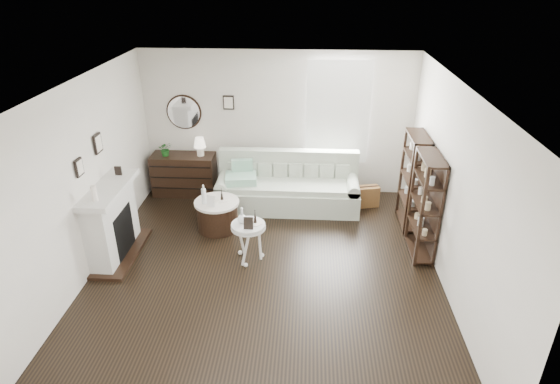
# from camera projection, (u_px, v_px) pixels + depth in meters

# --- Properties ---
(room) EXTENTS (5.50, 5.50, 5.50)m
(room) POSITION_uv_depth(u_px,v_px,m) (317.00, 113.00, 8.51)
(room) COLOR black
(room) RESTS_ON ground
(fireplace) EXTENTS (0.50, 1.40, 1.84)m
(fireplace) POSITION_uv_depth(u_px,v_px,m) (113.00, 224.00, 7.00)
(fireplace) COLOR silver
(fireplace) RESTS_ON ground
(shelf_unit_far) EXTENTS (0.30, 0.80, 1.60)m
(shelf_unit_far) POSITION_uv_depth(u_px,v_px,m) (413.00, 181.00, 7.75)
(shelf_unit_far) COLOR black
(shelf_unit_far) RESTS_ON ground
(shelf_unit_near) EXTENTS (0.30, 0.80, 1.60)m
(shelf_unit_near) POSITION_uv_depth(u_px,v_px,m) (425.00, 206.00, 6.94)
(shelf_unit_near) COLOR black
(shelf_unit_near) RESTS_ON ground
(sofa) EXTENTS (2.56, 0.88, 0.99)m
(sofa) POSITION_uv_depth(u_px,v_px,m) (288.00, 189.00, 8.54)
(sofa) COLOR #A9B5A2
(sofa) RESTS_ON ground
(quilt) EXTENTS (0.61, 0.52, 0.14)m
(quilt) POSITION_uv_depth(u_px,v_px,m) (241.00, 178.00, 8.36)
(quilt) COLOR #268B6E
(quilt) RESTS_ON sofa
(suitcase) EXTENTS (0.62, 0.33, 0.39)m
(suitcase) POSITION_uv_depth(u_px,v_px,m) (363.00, 197.00, 8.57)
(suitcase) COLOR brown
(suitcase) RESTS_ON ground
(dresser) EXTENTS (1.19, 0.51, 0.79)m
(dresser) POSITION_uv_depth(u_px,v_px,m) (184.00, 174.00, 8.98)
(dresser) COLOR black
(dresser) RESTS_ON ground
(table_lamp) EXTENTS (0.28, 0.28, 0.36)m
(table_lamp) POSITION_uv_depth(u_px,v_px,m) (200.00, 147.00, 8.70)
(table_lamp) COLOR #F3E4CC
(table_lamp) RESTS_ON dresser
(potted_plant) EXTENTS (0.30, 0.28, 0.27)m
(potted_plant) POSITION_uv_depth(u_px,v_px,m) (165.00, 149.00, 8.71)
(potted_plant) COLOR #18561A
(potted_plant) RESTS_ON dresser
(drum_table) EXTENTS (0.74, 0.74, 0.51)m
(drum_table) POSITION_uv_depth(u_px,v_px,m) (217.00, 215.00, 7.82)
(drum_table) COLOR black
(drum_table) RESTS_ON ground
(pedestal_table) EXTENTS (0.51, 0.51, 0.62)m
(pedestal_table) POSITION_uv_depth(u_px,v_px,m) (248.00, 227.00, 6.85)
(pedestal_table) COLOR white
(pedestal_table) RESTS_ON ground
(eiffel_drum) EXTENTS (0.14, 0.14, 0.20)m
(eiffel_drum) POSITION_uv_depth(u_px,v_px,m) (222.00, 195.00, 7.70)
(eiffel_drum) COLOR black
(eiffel_drum) RESTS_ON drum_table
(bottle_drum) EXTENTS (0.08, 0.08, 0.33)m
(bottle_drum) POSITION_uv_depth(u_px,v_px,m) (204.00, 194.00, 7.57)
(bottle_drum) COLOR silver
(bottle_drum) RESTS_ON drum_table
(card_frame_drum) EXTENTS (0.15, 0.08, 0.19)m
(card_frame_drum) POSITION_uv_depth(u_px,v_px,m) (211.00, 201.00, 7.50)
(card_frame_drum) COLOR white
(card_frame_drum) RESTS_ON drum_table
(eiffel_ped) EXTENTS (0.14, 0.14, 0.20)m
(eiffel_ped) POSITION_uv_depth(u_px,v_px,m) (255.00, 217.00, 6.81)
(eiffel_ped) COLOR black
(eiffel_ped) RESTS_ON pedestal_table
(flask_ped) EXTENTS (0.14, 0.14, 0.25)m
(flask_ped) POSITION_uv_depth(u_px,v_px,m) (242.00, 216.00, 6.80)
(flask_ped) COLOR silver
(flask_ped) RESTS_ON pedestal_table
(card_frame_ped) EXTENTS (0.14, 0.06, 0.18)m
(card_frame_ped) POSITION_uv_depth(u_px,v_px,m) (248.00, 223.00, 6.67)
(card_frame_ped) COLOR black
(card_frame_ped) RESTS_ON pedestal_table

